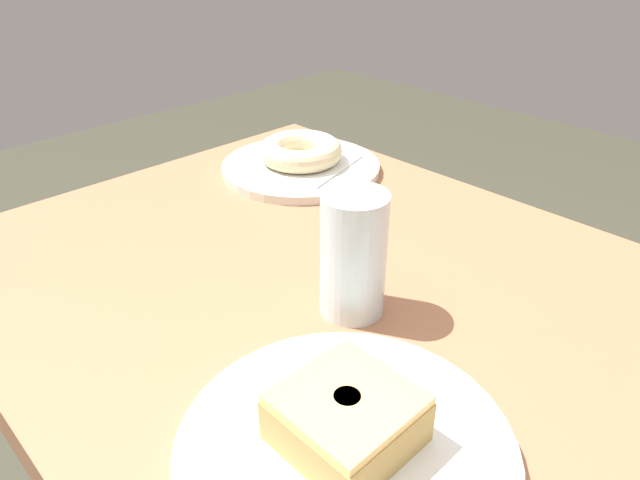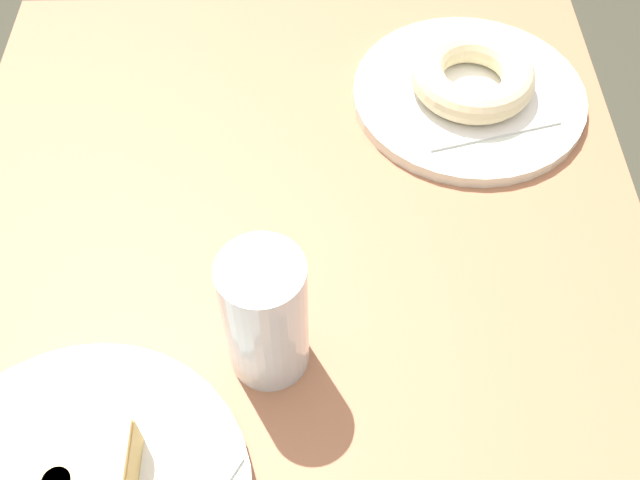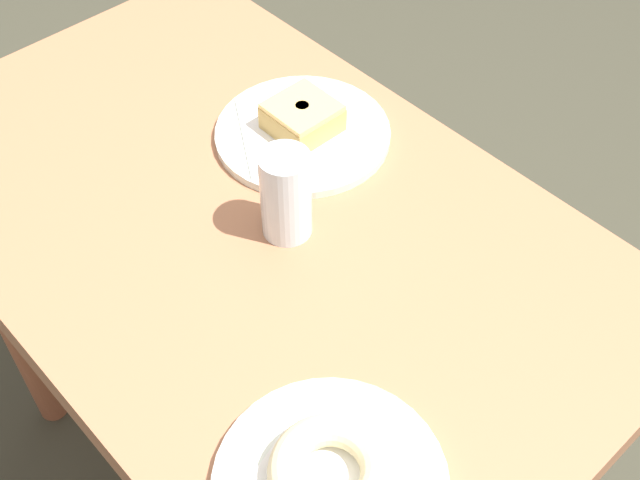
{
  "view_description": "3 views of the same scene",
  "coord_description": "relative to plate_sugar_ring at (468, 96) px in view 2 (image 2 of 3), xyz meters",
  "views": [
    {
      "loc": [
        0.24,
        -0.35,
        1.11
      ],
      "look_at": [
        -0.13,
        0.01,
        0.81
      ],
      "focal_mm": 32.32,
      "sensor_mm": 36.0,
      "label": 1
    },
    {
      "loc": [
        0.21,
        0.02,
        1.29
      ],
      "look_at": [
        -0.13,
        0.02,
        0.82
      ],
      "focal_mm": 41.9,
      "sensor_mm": 36.0,
      "label": 2
    },
    {
      "loc": [
        -0.58,
        0.41,
        1.52
      ],
      "look_at": [
        -0.12,
        -0.01,
        0.82
      ],
      "focal_mm": 46.19,
      "sensor_mm": 36.0,
      "label": 3
    }
  ],
  "objects": [
    {
      "name": "table",
      "position": [
        0.33,
        -0.17,
        -0.12
      ],
      "size": [
        1.0,
        0.61,
        0.78
      ],
      "color": "#A36947",
      "rests_on": "ground_plane"
    },
    {
      "name": "water_glass",
      "position": [
        0.28,
        -0.19,
        0.05
      ],
      "size": [
        0.06,
        0.06,
        0.12
      ],
      "primitive_type": "cylinder",
      "color": "silver",
      "rests_on": "table"
    },
    {
      "name": "donut_sugar_ring",
      "position": [
        0.0,
        0.0,
        0.03
      ],
      "size": [
        0.12,
        0.12,
        0.03
      ],
      "primitive_type": "torus",
      "color": "beige",
      "rests_on": "napkin_sugar_ring"
    },
    {
      "name": "napkin_sugar_ring",
      "position": [
        0.0,
        0.0,
        0.01
      ],
      "size": [
        0.16,
        0.16,
        0.0
      ],
      "primitive_type": "cube",
      "rotation": [
        0.0,
        0.0,
        0.26
      ],
      "color": "white",
      "rests_on": "plate_sugar_ring"
    },
    {
      "name": "plate_sugar_ring",
      "position": [
        0.0,
        0.0,
        0.0
      ],
      "size": [
        0.23,
        0.23,
        0.01
      ],
      "primitive_type": "cylinder",
      "color": "silver",
      "rests_on": "table"
    }
  ]
}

